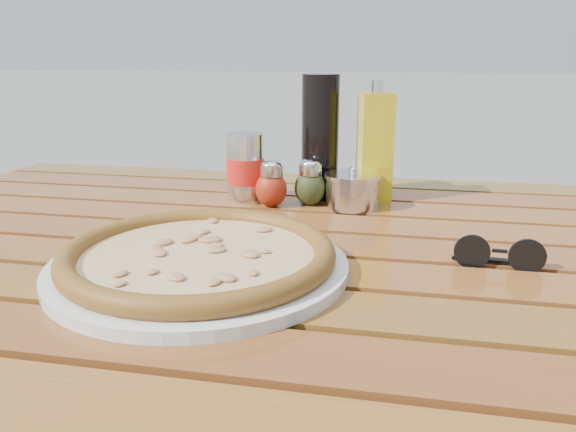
% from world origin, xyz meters
% --- Properties ---
extents(table, '(1.40, 0.90, 0.75)m').
position_xyz_m(table, '(0.00, -0.00, 0.67)').
color(table, '#3C210D').
rests_on(table, ground).
extents(plate, '(0.42, 0.42, 0.01)m').
position_xyz_m(plate, '(-0.08, -0.14, 0.76)').
color(plate, silver).
rests_on(plate, table).
extents(pizza, '(0.40, 0.40, 0.03)m').
position_xyz_m(pizza, '(-0.08, -0.14, 0.77)').
color(pizza, beige).
rests_on(pizza, plate).
extents(pepper_shaker, '(0.07, 0.07, 0.08)m').
position_xyz_m(pepper_shaker, '(-0.06, 0.17, 0.79)').
color(pepper_shaker, '#AD2B13').
rests_on(pepper_shaker, table).
extents(oregano_shaker, '(0.06, 0.06, 0.08)m').
position_xyz_m(oregano_shaker, '(0.00, 0.20, 0.79)').
color(oregano_shaker, '#313B17').
rests_on(oregano_shaker, table).
extents(dark_bottle, '(0.08, 0.08, 0.22)m').
position_xyz_m(dark_bottle, '(0.01, 0.25, 0.86)').
color(dark_bottle, black).
rests_on(dark_bottle, table).
extents(soda_can, '(0.09, 0.09, 0.12)m').
position_xyz_m(soda_can, '(-0.11, 0.20, 0.81)').
color(soda_can, silver).
rests_on(soda_can, table).
extents(olive_oil_cruet, '(0.07, 0.07, 0.21)m').
position_xyz_m(olive_oil_cruet, '(0.11, 0.25, 0.85)').
color(olive_oil_cruet, gold).
rests_on(olive_oil_cruet, table).
extents(parmesan_tin, '(0.11, 0.11, 0.07)m').
position_xyz_m(parmesan_tin, '(0.08, 0.19, 0.78)').
color(parmesan_tin, silver).
rests_on(parmesan_tin, table).
extents(sunglasses, '(0.11, 0.03, 0.04)m').
position_xyz_m(sunglasses, '(0.28, -0.05, 0.77)').
color(sunglasses, black).
rests_on(sunglasses, table).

